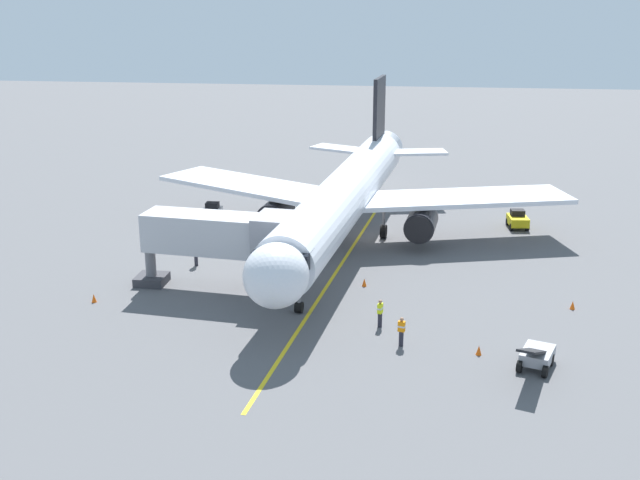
{
  "coord_description": "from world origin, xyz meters",
  "views": [
    {
      "loc": [
        -3.82,
        59.8,
        18.66
      ],
      "look_at": [
        2.57,
        10.59,
        3.0
      ],
      "focal_mm": 43.62,
      "sensor_mm": 36.0,
      "label": 1
    }
  ],
  "objects_px": {
    "tug_starboard_side": "(212,212)",
    "safety_cone_nose_right": "(364,282)",
    "belt_loader_portside": "(536,355)",
    "safety_cone_nose_left": "(479,350)",
    "ground_crew_wing_walker": "(401,331)",
    "tug_near_nose": "(518,220)",
    "jet_bridge": "(229,236)",
    "ground_crew_marshaller": "(380,313)",
    "ground_crew_loader": "(196,254)",
    "safety_cone_wing_starboard": "(94,298)",
    "safety_cone_wing_port": "(573,305)",
    "airplane": "(345,196)"
  },
  "relations": [
    {
      "from": "belt_loader_portside",
      "to": "safety_cone_nose_left",
      "type": "relative_size",
      "value": 8.57
    },
    {
      "from": "safety_cone_wing_port",
      "to": "safety_cone_wing_starboard",
      "type": "distance_m",
      "value": 30.14
    },
    {
      "from": "safety_cone_nose_right",
      "to": "safety_cone_wing_starboard",
      "type": "height_order",
      "value": "same"
    },
    {
      "from": "ground_crew_marshaller",
      "to": "belt_loader_portside",
      "type": "height_order",
      "value": "belt_loader_portside"
    },
    {
      "from": "ground_crew_marshaller",
      "to": "tug_near_nose",
      "type": "relative_size",
      "value": 0.7
    },
    {
      "from": "belt_loader_portside",
      "to": "safety_cone_nose_right",
      "type": "height_order",
      "value": "belt_loader_portside"
    },
    {
      "from": "ground_crew_wing_walker",
      "to": "tug_starboard_side",
      "type": "bearing_deg",
      "value": -53.97
    },
    {
      "from": "safety_cone_nose_right",
      "to": "safety_cone_wing_starboard",
      "type": "relative_size",
      "value": 1.0
    },
    {
      "from": "jet_bridge",
      "to": "safety_cone_nose_right",
      "type": "bearing_deg",
      "value": -167.18
    },
    {
      "from": "safety_cone_nose_left",
      "to": "jet_bridge",
      "type": "bearing_deg",
      "value": -26.03
    },
    {
      "from": "safety_cone_nose_right",
      "to": "tug_starboard_side",
      "type": "bearing_deg",
      "value": -45.18
    },
    {
      "from": "ground_crew_loader",
      "to": "safety_cone_wing_port",
      "type": "relative_size",
      "value": 3.11
    },
    {
      "from": "safety_cone_nose_left",
      "to": "tug_starboard_side",
      "type": "bearing_deg",
      "value": -48.5
    },
    {
      "from": "ground_crew_marshaller",
      "to": "tug_near_nose",
      "type": "xyz_separation_m",
      "value": [
        -10.32,
        -21.98,
        -0.18
      ]
    },
    {
      "from": "airplane",
      "to": "tug_near_nose",
      "type": "xyz_separation_m",
      "value": [
        -13.9,
        -6.74,
        -3.3
      ]
    },
    {
      "from": "safety_cone_nose_left",
      "to": "ground_crew_loader",
      "type": "bearing_deg",
      "value": -32.32
    },
    {
      "from": "tug_starboard_side",
      "to": "ground_crew_wing_walker",
      "type": "bearing_deg",
      "value": 126.03
    },
    {
      "from": "jet_bridge",
      "to": "ground_crew_marshaller",
      "type": "relative_size",
      "value": 6.73
    },
    {
      "from": "safety_cone_wing_port",
      "to": "ground_crew_loader",
      "type": "bearing_deg",
      "value": -10.89
    },
    {
      "from": "ground_crew_marshaller",
      "to": "safety_cone_nose_right",
      "type": "bearing_deg",
      "value": -77.92
    },
    {
      "from": "jet_bridge",
      "to": "safety_cone_nose_right",
      "type": "height_order",
      "value": "jet_bridge"
    },
    {
      "from": "ground_crew_marshaller",
      "to": "safety_cone_nose_left",
      "type": "relative_size",
      "value": 3.11
    },
    {
      "from": "airplane",
      "to": "tug_near_nose",
      "type": "relative_size",
      "value": 16.54
    },
    {
      "from": "tug_near_nose",
      "to": "safety_cone_wing_starboard",
      "type": "relative_size",
      "value": 4.43
    },
    {
      "from": "ground_crew_loader",
      "to": "tug_starboard_side",
      "type": "distance_m",
      "value": 12.02
    },
    {
      "from": "jet_bridge",
      "to": "ground_crew_wing_walker",
      "type": "distance_m",
      "value": 13.74
    },
    {
      "from": "belt_loader_portside",
      "to": "ground_crew_wing_walker",
      "type": "bearing_deg",
      "value": -14.23
    },
    {
      "from": "jet_bridge",
      "to": "safety_cone_wing_starboard",
      "type": "height_order",
      "value": "jet_bridge"
    },
    {
      "from": "airplane",
      "to": "safety_cone_wing_port",
      "type": "distance_m",
      "value": 19.22
    },
    {
      "from": "ground_crew_wing_walker",
      "to": "ground_crew_loader",
      "type": "xyz_separation_m",
      "value": [
        15.08,
        -11.61,
        0.0
      ]
    },
    {
      "from": "tug_starboard_side",
      "to": "safety_cone_wing_port",
      "type": "height_order",
      "value": "tug_starboard_side"
    },
    {
      "from": "airplane",
      "to": "belt_loader_portside",
      "type": "bearing_deg",
      "value": 121.55
    },
    {
      "from": "tug_near_nose",
      "to": "safety_cone_wing_port",
      "type": "bearing_deg",
      "value": 94.6
    },
    {
      "from": "safety_cone_nose_right",
      "to": "airplane",
      "type": "bearing_deg",
      "value": -75.97
    },
    {
      "from": "safety_cone_nose_left",
      "to": "safety_cone_nose_right",
      "type": "xyz_separation_m",
      "value": [
        6.95,
        -9.63,
        0.0
      ]
    },
    {
      "from": "safety_cone_nose_right",
      "to": "ground_crew_wing_walker",
      "type": "bearing_deg",
      "value": 106.79
    },
    {
      "from": "safety_cone_nose_left",
      "to": "safety_cone_nose_right",
      "type": "height_order",
      "value": "same"
    },
    {
      "from": "ground_crew_wing_walker",
      "to": "safety_cone_wing_port",
      "type": "bearing_deg",
      "value": -147.28
    },
    {
      "from": "ground_crew_wing_walker",
      "to": "safety_cone_nose_left",
      "type": "relative_size",
      "value": 3.11
    },
    {
      "from": "airplane",
      "to": "safety_cone_nose_left",
      "type": "xyz_separation_m",
      "value": [
        -9.11,
        18.29,
        -3.73
      ]
    },
    {
      "from": "ground_crew_marshaller",
      "to": "safety_cone_nose_left",
      "type": "distance_m",
      "value": 6.35
    },
    {
      "from": "ground_crew_loader",
      "to": "safety_cone_wing_starboard",
      "type": "height_order",
      "value": "ground_crew_loader"
    },
    {
      "from": "belt_loader_portside",
      "to": "safety_cone_nose_right",
      "type": "bearing_deg",
      "value": -47.85
    },
    {
      "from": "ground_crew_loader",
      "to": "tug_near_nose",
      "type": "relative_size",
      "value": 0.7
    },
    {
      "from": "tug_starboard_side",
      "to": "safety_cone_nose_right",
      "type": "distance_m",
      "value": 20.35
    },
    {
      "from": "tug_near_nose",
      "to": "belt_loader_portside",
      "type": "height_order",
      "value": "belt_loader_portside"
    },
    {
      "from": "tug_near_nose",
      "to": "tug_starboard_side",
      "type": "height_order",
      "value": "same"
    },
    {
      "from": "safety_cone_nose_right",
      "to": "jet_bridge",
      "type": "bearing_deg",
      "value": 12.82
    },
    {
      "from": "jet_bridge",
      "to": "ground_crew_wing_walker",
      "type": "height_order",
      "value": "jet_bridge"
    },
    {
      "from": "tug_near_nose",
      "to": "belt_loader_portside",
      "type": "xyz_separation_m",
      "value": [
        1.93,
        26.23,
        0.01
      ]
    }
  ]
}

